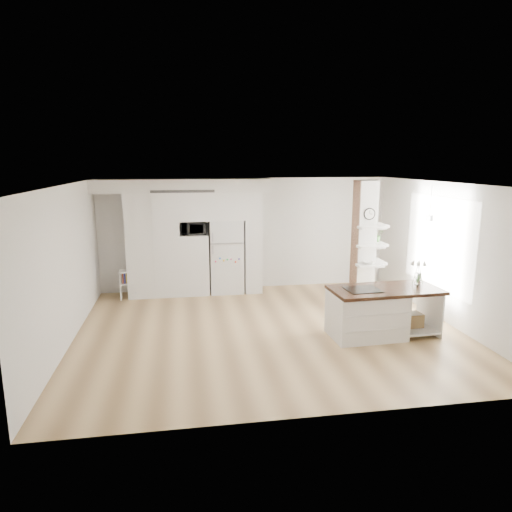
{
  "coord_description": "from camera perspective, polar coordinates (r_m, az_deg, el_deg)",
  "views": [
    {
      "loc": [
        -1.53,
        -7.91,
        3.09
      ],
      "look_at": [
        -0.09,
        0.9,
        1.23
      ],
      "focal_mm": 32.0,
      "sensor_mm": 36.0,
      "label": 1
    }
  ],
  "objects": [
    {
      "name": "kitchen_island",
      "position": [
        8.46,
        14.39,
        -6.74
      ],
      "size": [
        1.99,
        1.02,
        1.45
      ],
      "rotation": [
        0.0,
        0.0,
        0.05
      ],
      "color": "white",
      "rests_on": "floor"
    },
    {
      "name": "refrigerator",
      "position": [
        10.87,
        -3.75,
        -0.01
      ],
      "size": [
        0.78,
        0.69,
        1.75
      ],
      "color": "white",
      "rests_on": "floor"
    },
    {
      "name": "column",
      "position": [
        10.01,
        13.9,
        1.42
      ],
      "size": [
        0.69,
        0.9,
        2.7
      ],
      "color": "silver",
      "rests_on": "floor"
    },
    {
      "name": "pendant_light",
      "position": [
        8.74,
        12.55,
        5.12
      ],
      "size": [
        0.12,
        0.12,
        0.1
      ],
      "primitive_type": "cylinder",
      "color": "white",
      "rests_on": "room"
    },
    {
      "name": "floor_plant_a",
      "position": [
        10.09,
        12.43,
        -4.87
      ],
      "size": [
        0.33,
        0.29,
        0.5
      ],
      "primitive_type": "imported",
      "rotation": [
        0.0,
        0.0,
        0.3
      ],
      "color": "#3A702C",
      "rests_on": "floor"
    },
    {
      "name": "window",
      "position": [
        9.75,
        21.82,
        1.54
      ],
      "size": [
        0.0,
        2.4,
        2.4
      ],
      "primitive_type": "plane",
      "rotation": [
        1.57,
        0.0,
        -1.57
      ],
      "color": "white",
      "rests_on": "room"
    },
    {
      "name": "bookshelf",
      "position": [
        10.85,
        -15.04,
        -3.6
      ],
      "size": [
        0.58,
        0.36,
        0.66
      ],
      "rotation": [
        0.0,
        0.0,
        0.08
      ],
      "color": "white",
      "rests_on": "floor"
    },
    {
      "name": "decor_bowl",
      "position": [
        9.84,
        13.9,
        -0.84
      ],
      "size": [
        0.22,
        0.22,
        0.05
      ],
      "primitive_type": "imported",
      "color": "white",
      "rests_on": "column"
    },
    {
      "name": "floor",
      "position": [
        8.63,
        1.6,
        -9.2
      ],
      "size": [
        7.0,
        6.0,
        0.01
      ],
      "primitive_type": "cube",
      "color": "tan",
      "rests_on": "ground"
    },
    {
      "name": "room",
      "position": [
        8.16,
        1.67,
        3.06
      ],
      "size": [
        7.04,
        6.04,
        2.72
      ],
      "color": "white",
      "rests_on": "ground"
    },
    {
      "name": "floor_plant_b",
      "position": [
        11.71,
        13.83,
        -2.62
      ],
      "size": [
        0.35,
        0.35,
        0.5
      ],
      "primitive_type": "imported",
      "rotation": [
        0.0,
        0.0,
        -0.31
      ],
      "color": "#3A702C",
      "rests_on": "floor"
    },
    {
      "name": "cabinet_wall",
      "position": [
        10.7,
        -8.73,
        3.12
      ],
      "size": [
        4.0,
        0.71,
        2.7
      ],
      "color": "white",
      "rests_on": "floor"
    },
    {
      "name": "shelf_plant",
      "position": [
        10.23,
        14.88,
        2.58
      ],
      "size": [
        0.27,
        0.23,
        0.3
      ],
      "primitive_type": "imported",
      "color": "#3A702C",
      "rests_on": "column"
    },
    {
      "name": "microwave",
      "position": [
        10.65,
        -7.8,
        3.46
      ],
      "size": [
        0.54,
        0.37,
        0.3
      ],
      "primitive_type": "imported",
      "color": "#2D2D2D",
      "rests_on": "cabinet_wall"
    }
  ]
}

